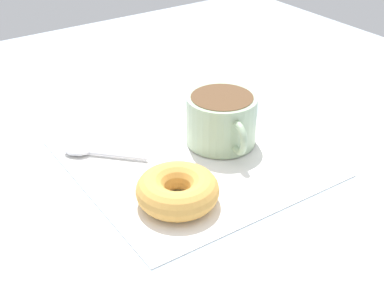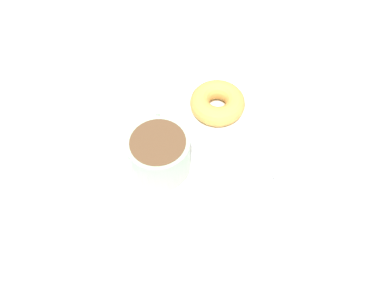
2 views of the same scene
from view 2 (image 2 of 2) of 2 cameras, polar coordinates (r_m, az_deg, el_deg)
ground_plane at (r=62.97cm, az=0.35°, el=-0.67°), size 120.00×120.00×2.00cm
napkin at (r=61.27cm, az=0.00°, el=-1.13°), size 29.65×29.65×0.30cm
coffee_cup at (r=56.96cm, az=-5.02°, el=-1.34°), size 12.05×9.46×6.76cm
donut at (r=65.22cm, az=3.91°, el=6.29°), size 9.57×9.57×3.40cm
spoon at (r=59.79cm, az=12.61°, el=-4.60°), size 9.17×8.97×0.90cm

